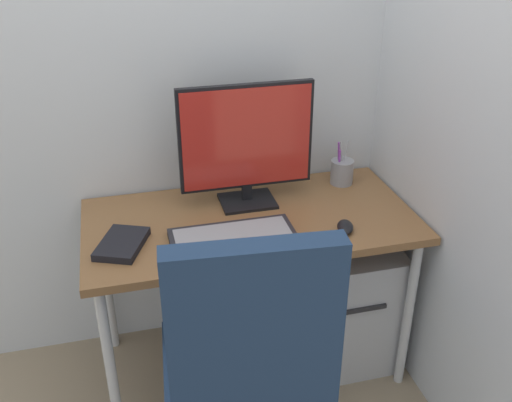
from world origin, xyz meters
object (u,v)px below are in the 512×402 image
at_px(filing_cabinet, 337,297).
at_px(mouse, 345,227).
at_px(pen_holder, 342,172).
at_px(notebook, 122,244).
at_px(monitor, 246,142).
at_px(keyboard, 233,236).
at_px(office_chair, 247,372).

xyz_separation_m(filing_cabinet, mouse, (-0.07, -0.17, 0.45)).
distance_m(pen_holder, notebook, 0.94).
xyz_separation_m(pen_holder, notebook, (-0.90, -0.28, -0.04)).
height_order(monitor, mouse, monitor).
height_order(keyboard, notebook, same).
relative_size(filing_cabinet, keyboard, 1.26).
xyz_separation_m(keyboard, pen_holder, (0.53, 0.32, 0.04)).
xyz_separation_m(monitor, mouse, (0.28, -0.30, -0.23)).
bearing_deg(notebook, office_chair, -35.50).
bearing_deg(filing_cabinet, notebook, -174.14).
distance_m(monitor, keyboard, 0.37).
xyz_separation_m(monitor, notebook, (-0.49, -0.21, -0.23)).
relative_size(office_chair, notebook, 5.23).
xyz_separation_m(office_chair, mouse, (0.46, 0.42, 0.18)).
relative_size(keyboard, mouse, 4.53).
bearing_deg(office_chair, filing_cabinet, 48.11).
bearing_deg(mouse, notebook, -167.55).
relative_size(filing_cabinet, mouse, 5.70).
relative_size(office_chair, keyboard, 2.46).
height_order(office_chair, mouse, office_chair).
relative_size(office_chair, filing_cabinet, 1.95).
bearing_deg(pen_holder, office_chair, -127.25).
relative_size(monitor, notebook, 2.48).
height_order(pen_holder, notebook, pen_holder).
height_order(mouse, notebook, mouse).
bearing_deg(monitor, keyboard, -113.53).
distance_m(office_chair, pen_holder, 1.00).
bearing_deg(office_chair, notebook, 121.63).
relative_size(keyboard, notebook, 2.13).
xyz_separation_m(filing_cabinet, monitor, (-0.35, 0.13, 0.68)).
distance_m(office_chair, mouse, 0.65).
distance_m(filing_cabinet, pen_holder, 0.52).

